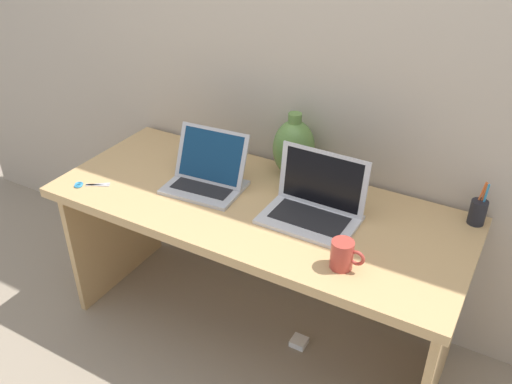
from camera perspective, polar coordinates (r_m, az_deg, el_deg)
name	(u,v)px	position (r m, az deg, el deg)	size (l,w,h in m)	color
ground_plane	(256,330)	(2.62, 0.00, -14.28)	(6.00, 6.00, 0.00)	gray
back_wall	(303,55)	(2.27, 4.99, 14.11)	(4.40, 0.04, 2.40)	#BCAD99
desk	(256,231)	(2.24, 0.00, -4.12)	(1.68, 0.70, 0.71)	tan
laptop_left	(208,172)	(2.26, -5.09, 2.06)	(0.33, 0.26, 0.23)	#B2B2B7
laptop_right	(315,201)	(2.07, 6.25, -0.94)	(0.36, 0.25, 0.24)	silver
green_vase	(294,148)	(2.31, 3.98, 4.66)	(0.18, 0.18, 0.28)	#5B843D
coffee_mug	(343,255)	(1.83, 9.09, -6.51)	(0.12, 0.08, 0.10)	#B23D33
pen_cup	(478,211)	(2.18, 22.24, -1.90)	(0.06, 0.06, 0.18)	black
scissors	(86,185)	(2.39, -17.44, 0.72)	(0.14, 0.10, 0.01)	#B7B7BC
power_brick	(299,342)	(2.55, 4.52, -15.39)	(0.07, 0.07, 0.03)	white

